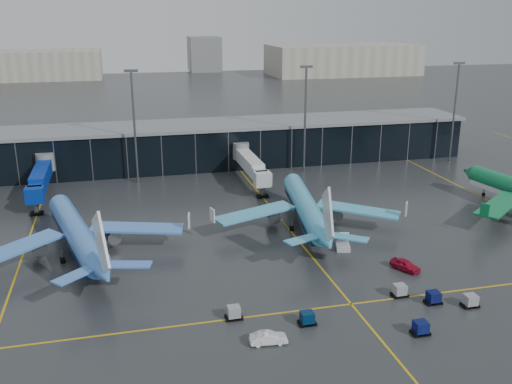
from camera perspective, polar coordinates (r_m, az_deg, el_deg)
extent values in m
plane|color=#282B2D|center=(88.65, -0.35, -7.36)|extent=(600.00, 600.00, 0.00)
cube|color=black|center=(145.07, -6.12, 4.58)|extent=(140.00, 16.00, 10.00)
cube|color=slate|center=(143.98, -6.18, 6.64)|extent=(142.00, 17.00, 0.80)
cylinder|color=#595B60|center=(136.51, -20.32, 2.84)|extent=(4.00, 4.00, 4.00)
cube|color=navy|center=(123.75, -20.88, 0.94)|extent=(3.00, 24.00, 3.00)
cylinder|color=#595B60|center=(117.53, -21.11, -1.52)|extent=(1.00, 1.00, 2.60)
cylinder|color=#595B60|center=(138.56, -1.52, 4.14)|extent=(4.00, 4.00, 4.00)
cube|color=silver|center=(126.01, -0.19, 2.41)|extent=(3.00, 24.00, 3.00)
cylinder|color=#595B60|center=(119.90, 0.66, 0.06)|extent=(1.00, 1.00, 2.60)
cylinder|color=#595B60|center=(130.61, -12.04, 6.21)|extent=(0.50, 0.50, 25.00)
cube|color=#595B60|center=(128.80, -12.41, 11.76)|extent=(3.00, 0.40, 0.60)
cylinder|color=#595B60|center=(137.70, 4.93, 7.11)|extent=(0.50, 0.50, 25.00)
cube|color=#595B60|center=(135.97, 5.07, 12.37)|extent=(3.00, 0.40, 0.60)
cylinder|color=#595B60|center=(155.12, 19.19, 7.38)|extent=(0.50, 0.50, 25.00)
cube|color=#595B60|center=(153.59, 19.67, 12.04)|extent=(3.00, 0.40, 0.60)
cube|color=#B2AD99|center=(366.62, 8.63, 12.95)|extent=(90.00, 42.00, 18.00)
cube|color=#B2AD99|center=(361.72, -20.84, 11.81)|extent=(70.00, 38.00, 16.00)
cube|color=#B2AD99|center=(383.61, -5.18, 13.57)|extent=(20.00, 20.00, 22.00)
cube|color=gold|center=(106.29, -21.77, -4.33)|extent=(0.30, 120.00, 0.02)
cube|color=gold|center=(108.91, 2.30, -2.51)|extent=(0.30, 120.00, 0.02)
cube|color=gold|center=(128.35, 21.99, -0.67)|extent=(0.30, 120.00, 0.02)
cube|color=gold|center=(78.83, 9.50, -10.99)|extent=(220.00, 0.30, 0.02)
cube|color=black|center=(82.12, 14.14, -9.94)|extent=(2.20, 1.50, 0.36)
cube|color=gray|center=(81.77, 14.18, -9.47)|extent=(1.60, 1.50, 1.50)
cube|color=black|center=(81.46, 17.28, -10.47)|extent=(2.20, 1.50, 0.36)
cube|color=#050B3F|center=(81.11, 17.33, -9.98)|extent=(1.60, 1.50, 1.50)
cube|color=black|center=(82.21, 20.59, -10.56)|extent=(2.20, 1.50, 0.36)
cube|color=gray|center=(81.86, 20.65, -10.08)|extent=(1.60, 1.50, 1.50)
cube|color=black|center=(73.49, 5.12, -12.92)|extent=(2.20, 1.50, 0.36)
cube|color=#051F3F|center=(73.11, 5.14, -12.40)|extent=(1.60, 1.50, 1.50)
cube|color=black|center=(74.46, -2.23, -12.42)|extent=(2.20, 1.50, 0.36)
cube|color=gray|center=(74.08, -2.23, -11.90)|extent=(1.60, 1.50, 1.50)
cube|color=black|center=(74.00, 16.09, -13.37)|extent=(2.20, 1.50, 0.36)
cube|color=#050E46|center=(73.61, 16.14, -12.86)|extent=(1.60, 1.50, 1.50)
cube|color=silver|center=(95.49, 8.67, -5.42)|extent=(3.02, 3.70, 0.80)
cube|color=silver|center=(94.77, 8.72, -4.36)|extent=(2.34, 3.17, 2.29)
imported|color=#A40C28|center=(89.83, 14.70, -7.06)|extent=(3.88, 5.16, 1.64)
imported|color=silver|center=(69.25, 1.26, -14.38)|extent=(4.58, 1.95, 1.47)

